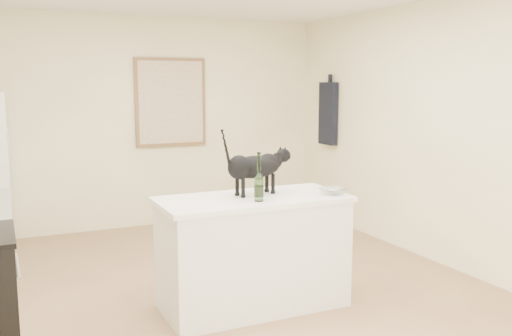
{
  "coord_description": "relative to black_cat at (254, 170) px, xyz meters",
  "views": [
    {
      "loc": [
        -1.7,
        -4.15,
        1.78
      ],
      "look_at": [
        0.15,
        -0.15,
        1.12
      ],
      "focal_mm": 39.44,
      "sensor_mm": 36.0,
      "label": 1
    }
  ],
  "objects": [
    {
      "name": "floor",
      "position": [
        -0.14,
        0.13,
        -1.1
      ],
      "size": [
        5.5,
        5.5,
        0.0
      ],
      "primitive_type": "plane",
      "color": "#9D7A53",
      "rests_on": "ground"
    },
    {
      "name": "wall_back",
      "position": [
        -0.14,
        2.88,
        0.2
      ],
      "size": [
        4.5,
        0.0,
        4.5
      ],
      "primitive_type": "plane",
      "rotation": [
        1.57,
        0.0,
        0.0
      ],
      "color": "#FFF7C5",
      "rests_on": "ground"
    },
    {
      "name": "wall_right",
      "position": [
        2.11,
        0.13,
        0.2
      ],
      "size": [
        0.0,
        5.5,
        5.5
      ],
      "primitive_type": "plane",
      "rotation": [
        1.57,
        0.0,
        -1.57
      ],
      "color": "#FFF7C5",
      "rests_on": "ground"
    },
    {
      "name": "island_base",
      "position": [
        -0.04,
        -0.07,
        -0.67
      ],
      "size": [
        1.44,
        0.67,
        0.86
      ],
      "primitive_type": "cube",
      "color": "white",
      "rests_on": "floor"
    },
    {
      "name": "island_top",
      "position": [
        -0.04,
        -0.07,
        -0.22
      ],
      "size": [
        1.5,
        0.7,
        0.04
      ],
      "primitive_type": "cube",
      "color": "white",
      "rests_on": "island_base"
    },
    {
      "name": "artwork_frame",
      "position": [
        0.16,
        2.85,
        0.45
      ],
      "size": [
        0.9,
        0.03,
        1.1
      ],
      "primitive_type": "cube",
      "color": "brown",
      "rests_on": "wall_back"
    },
    {
      "name": "artwork_canvas",
      "position": [
        0.16,
        2.83,
        0.45
      ],
      "size": [
        0.82,
        0.0,
        1.02
      ],
      "primitive_type": "cube",
      "color": "beige",
      "rests_on": "wall_back"
    },
    {
      "name": "hanging_garment",
      "position": [
        2.05,
        2.18,
        0.3
      ],
      "size": [
        0.08,
        0.34,
        0.8
      ],
      "primitive_type": "cube",
      "color": "black",
      "rests_on": "wall_right"
    },
    {
      "name": "black_cat",
      "position": [
        0.0,
        0.0,
        0.0
      ],
      "size": [
        0.6,
        0.26,
        0.4
      ],
      "primitive_type": null,
      "rotation": [
        0.0,
        0.0,
        0.16
      ],
      "color": "black",
      "rests_on": "island_top"
    },
    {
      "name": "wine_bottle",
      "position": [
        -0.07,
        -0.24,
        -0.04
      ],
      "size": [
        0.09,
        0.09,
        0.33
      ],
      "primitive_type": "cylinder",
      "rotation": [
        0.0,
        0.0,
        0.37
      ],
      "color": "#2A5E25",
      "rests_on": "island_top"
    },
    {
      "name": "glass_bowl",
      "position": [
        0.59,
        -0.26,
        -0.18
      ],
      "size": [
        0.25,
        0.25,
        0.05
      ],
      "primitive_type": "imported",
      "rotation": [
        0.0,
        0.0,
        0.19
      ],
      "color": "silver",
      "rests_on": "island_top"
    },
    {
      "name": "fridge_paper",
      "position": [
        -1.75,
        2.49,
        0.11
      ],
      "size": [
        0.05,
        0.15,
        0.2
      ],
      "primitive_type": "cube",
      "rotation": [
        0.0,
        0.0,
        -0.28
      ],
      "color": "white",
      "rests_on": "fridge"
    }
  ]
}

